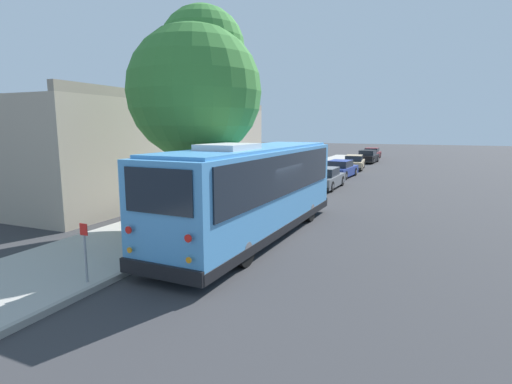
% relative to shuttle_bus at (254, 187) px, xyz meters
% --- Properties ---
extents(ground_plane, '(160.00, 160.00, 0.00)m').
position_rel_shuttle_bus_xyz_m(ground_plane, '(0.18, -0.17, -1.75)').
color(ground_plane, '#333335').
extents(sidewalk_slab, '(80.00, 3.80, 0.15)m').
position_rel_shuttle_bus_xyz_m(sidewalk_slab, '(0.18, 3.55, -1.68)').
color(sidewalk_slab, '#A3A099').
rests_on(sidewalk_slab, ground).
extents(curb_strip, '(80.00, 0.14, 0.15)m').
position_rel_shuttle_bus_xyz_m(curb_strip, '(0.18, 1.58, -1.68)').
color(curb_strip, gray).
rests_on(curb_strip, ground).
extents(shuttle_bus, '(10.47, 2.78, 3.29)m').
position_rel_shuttle_bus_xyz_m(shuttle_bus, '(0.00, 0.00, 0.00)').
color(shuttle_bus, '#4C93D1').
rests_on(shuttle_bus, ground).
extents(parked_sedan_gray, '(4.47, 1.84, 1.29)m').
position_rel_shuttle_bus_xyz_m(parked_sedan_gray, '(11.99, 0.37, -1.16)').
color(parked_sedan_gray, slate).
rests_on(parked_sedan_gray, ground).
extents(parked_sedan_blue, '(4.71, 2.03, 1.29)m').
position_rel_shuttle_bus_xyz_m(parked_sedan_blue, '(17.76, 0.53, -1.16)').
color(parked_sedan_blue, navy).
rests_on(parked_sedan_blue, ground).
extents(parked_sedan_tan, '(4.77, 1.99, 1.27)m').
position_rel_shuttle_bus_xyz_m(parked_sedan_tan, '(24.06, 0.54, -1.17)').
color(parked_sedan_tan, tan).
rests_on(parked_sedan_tan, ground).
extents(parked_sedan_black, '(4.55, 1.98, 1.33)m').
position_rel_shuttle_bus_xyz_m(parked_sedan_black, '(31.37, 0.32, -1.13)').
color(parked_sedan_black, black).
rests_on(parked_sedan_black, ground).
extents(parked_sedan_maroon, '(4.39, 1.82, 1.26)m').
position_rel_shuttle_bus_xyz_m(parked_sedan_maroon, '(37.54, 0.63, -1.17)').
color(parked_sedan_maroon, maroon).
rests_on(parked_sedan_maroon, ground).
extents(street_tree, '(4.81, 4.81, 7.99)m').
position_rel_shuttle_bus_xyz_m(street_tree, '(0.39, 2.43, 3.58)').
color(street_tree, brown).
rests_on(street_tree, sidewalk_slab).
extents(sign_post_near, '(0.06, 0.22, 1.42)m').
position_rel_shuttle_bus_xyz_m(sign_post_near, '(-5.69, 1.87, -0.87)').
color(sign_post_near, gray).
rests_on(sign_post_near, sidewalk_slab).
extents(sign_post_far, '(0.06, 0.06, 1.24)m').
position_rel_shuttle_bus_xyz_m(sign_post_far, '(-3.64, 1.87, -0.98)').
color(sign_post_far, gray).
rests_on(sign_post_far, sidewalk_slab).
extents(building_backdrop, '(18.81, 8.81, 5.40)m').
position_rel_shuttle_bus_xyz_m(building_backdrop, '(7.21, 10.92, 0.76)').
color(building_backdrop, tan).
rests_on(building_backdrop, ground).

